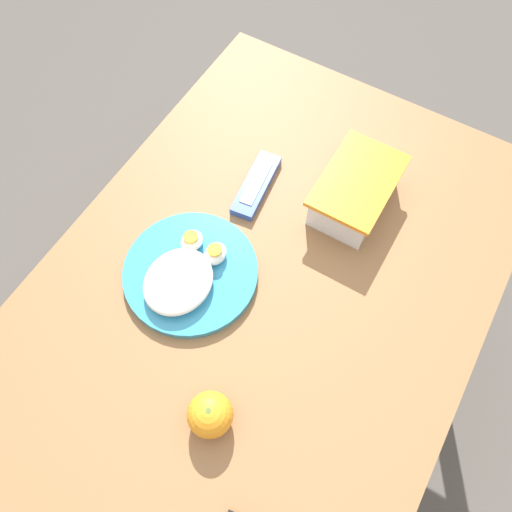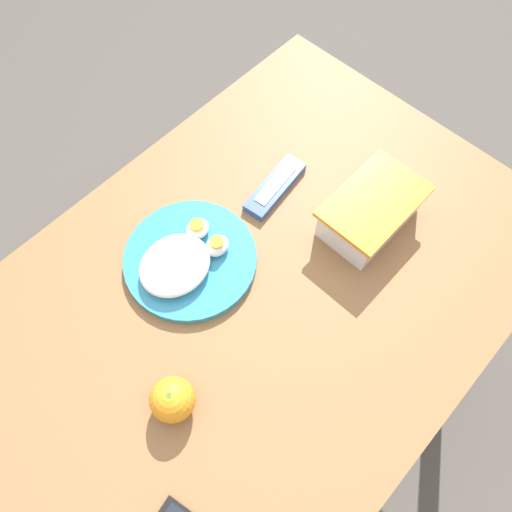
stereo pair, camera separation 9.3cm
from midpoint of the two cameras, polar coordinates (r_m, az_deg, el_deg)
The scene contains 6 objects.
ground_plane at distance 1.61m, azimuth 0.92°, elevation -14.49°, with size 10.00×10.00×0.00m, color #4C4742.
table at distance 1.02m, azimuth 1.42°, elevation -7.28°, with size 1.19×0.79×0.72m.
food_container at distance 1.00m, azimuth 15.52°, elevation 4.48°, with size 0.20×0.13×0.08m.
orange_fruit at distance 0.84m, azimuth -6.32°, elevation -16.35°, with size 0.07×0.07×0.07m.
rice_plate at distance 0.94m, azimuth -5.17°, elevation -0.70°, with size 0.25×0.25×0.05m.
candy_bar at distance 1.03m, azimuth 4.77°, elevation 7.66°, with size 0.16×0.07×0.02m.
Camera 2 is at (0.23, 0.25, 1.57)m, focal length 35.00 mm.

